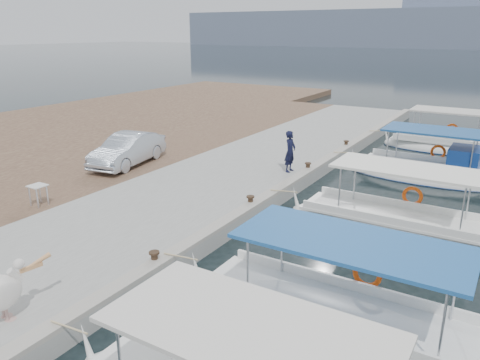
% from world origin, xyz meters
% --- Properties ---
extents(ground, '(400.00, 400.00, 0.00)m').
position_xyz_m(ground, '(0.00, 0.00, 0.00)').
color(ground, black).
rests_on(ground, ground).
extents(concrete_quay, '(6.00, 40.00, 0.50)m').
position_xyz_m(concrete_quay, '(-3.00, 5.00, 0.25)').
color(concrete_quay, gray).
rests_on(concrete_quay, ground).
extents(quay_curb, '(0.44, 40.00, 0.12)m').
position_xyz_m(quay_curb, '(-0.22, 5.00, 0.56)').
color(quay_curb, '#9F998D').
rests_on(quay_curb, concrete_quay).
extents(cobblestone_strip, '(4.00, 40.00, 0.50)m').
position_xyz_m(cobblestone_strip, '(-8.00, 5.00, 0.25)').
color(cobblestone_strip, brown).
rests_on(cobblestone_strip, ground).
extents(land_backing, '(16.00, 60.00, 0.48)m').
position_xyz_m(land_backing, '(-18.00, 5.00, 0.24)').
color(land_backing, brown).
rests_on(land_backing, ground).
extents(fishing_caique_b, '(7.85, 2.26, 2.83)m').
position_xyz_m(fishing_caique_b, '(4.51, -3.16, 0.12)').
color(fishing_caique_b, white).
rests_on(fishing_caique_b, ground).
extents(fishing_caique_c, '(7.33, 2.11, 2.83)m').
position_xyz_m(fishing_caique_c, '(4.25, 2.91, 0.12)').
color(fishing_caique_c, white).
rests_on(fishing_caique_c, ground).
extents(fishing_caique_d, '(6.74, 2.45, 2.83)m').
position_xyz_m(fishing_caique_d, '(4.07, 9.54, 0.19)').
color(fishing_caique_d, white).
rests_on(fishing_caique_d, ground).
extents(fishing_caique_e, '(6.31, 2.27, 2.83)m').
position_xyz_m(fishing_caique_e, '(3.74, 15.47, 0.13)').
color(fishing_caique_e, white).
rests_on(fishing_caique_e, ground).
extents(mooring_bollards, '(0.28, 20.28, 0.33)m').
position_xyz_m(mooring_bollards, '(-0.35, 1.50, 0.69)').
color(mooring_bollards, black).
rests_on(mooring_bollards, concrete_quay).
extents(pelican, '(0.69, 1.59, 1.23)m').
position_xyz_m(pelican, '(-1.38, -6.98, 1.13)').
color(pelican, tan).
rests_on(pelican, concrete_quay).
extents(fisherman, '(0.43, 0.65, 1.77)m').
position_xyz_m(fisherman, '(-0.94, 5.89, 1.39)').
color(fisherman, black).
rests_on(fisherman, concrete_quay).
extents(parked_car, '(2.17, 4.43, 1.40)m').
position_xyz_m(parked_car, '(-7.65, 3.11, 1.20)').
color(parked_car, '#B3BECD').
rests_on(parked_car, cobblestone_strip).
extents(folding_table, '(0.55, 0.55, 0.73)m').
position_xyz_m(folding_table, '(-6.60, -2.32, 1.02)').
color(folding_table, silver).
rests_on(folding_table, cobblestone_strip).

